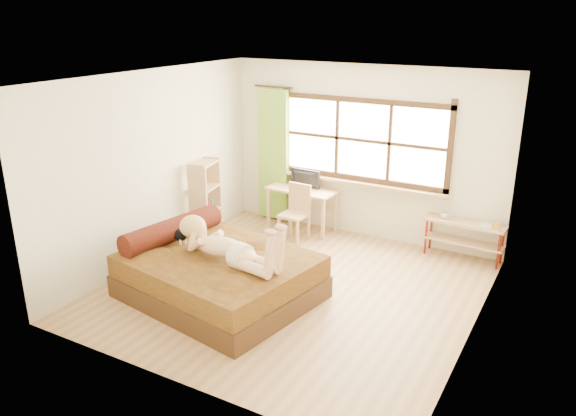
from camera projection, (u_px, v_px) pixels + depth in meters
The scene contains 18 objects.
floor at pixel (293, 289), 7.32m from camera, with size 4.50×4.50×0.00m, color #9E754C.
ceiling at pixel (294, 79), 6.42m from camera, with size 4.50×4.50×0.00m, color white.
wall_back at pixel (363, 153), 8.72m from camera, with size 4.50×4.50×0.00m, color silver.
wall_front at pixel (172, 257), 5.02m from camera, with size 4.50×4.50×0.00m, color silver.
wall_left at pixel (154, 167), 7.91m from camera, with size 4.50×4.50×0.00m, color silver.
wall_right at pixel (483, 223), 5.83m from camera, with size 4.50×4.50×0.00m, color silver.
window at pixel (362, 143), 8.65m from camera, with size 2.80×0.16×1.46m.
curtain at pixel (273, 155), 9.41m from camera, with size 0.55×0.10×2.20m, color olive.
bed at pixel (216, 273), 7.08m from camera, with size 2.49×2.13×0.85m.
woman at pixel (225, 235), 6.74m from camera, with size 1.56×0.45×0.67m, color beige, non-canonical shape.
kitten at pixel (178, 233), 7.33m from camera, with size 0.33×0.13×0.27m, color black, non-canonical shape.
desk at pixel (302, 194), 9.14m from camera, with size 1.16×0.58×0.71m.
monitor at pixel (303, 179), 9.10m from camera, with size 0.52×0.07×0.30m, color black.
chair at pixel (297, 209), 8.83m from camera, with size 0.42×0.42×0.88m.
pipe_shelf at pixel (465, 232), 8.10m from camera, with size 1.15×0.33×0.64m.
cup at pixel (445, 216), 8.18m from camera, with size 0.12×0.12×0.09m, color gray.
book at pixel (480, 224), 7.96m from camera, with size 0.17×0.24×0.02m, color gray.
bookshelf at pixel (205, 199), 8.82m from camera, with size 0.41×0.59×1.25m.
Camera 1 is at (3.15, -5.75, 3.42)m, focal length 35.00 mm.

